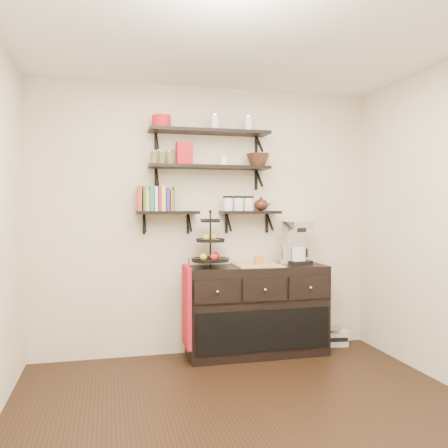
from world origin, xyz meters
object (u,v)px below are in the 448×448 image
at_px(sideboard, 257,310).
at_px(fruit_stand, 211,248).
at_px(coffee_maker, 296,244).
at_px(radio, 332,337).

distance_m(sideboard, fruit_stand, 0.79).
xyz_separation_m(sideboard, coffee_maker, (0.43, 0.03, 0.66)).
xyz_separation_m(coffee_maker, radio, (0.45, 0.08, -1.02)).
bearing_deg(fruit_stand, radio, 4.29).
xyz_separation_m(sideboard, radio, (0.88, 0.11, -0.36)).
height_order(sideboard, fruit_stand, fruit_stand).
bearing_deg(radio, sideboard, -165.24).
bearing_deg(radio, coffee_maker, -162.50).
relative_size(sideboard, fruit_stand, 2.63).
relative_size(coffee_maker, radio, 1.32).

